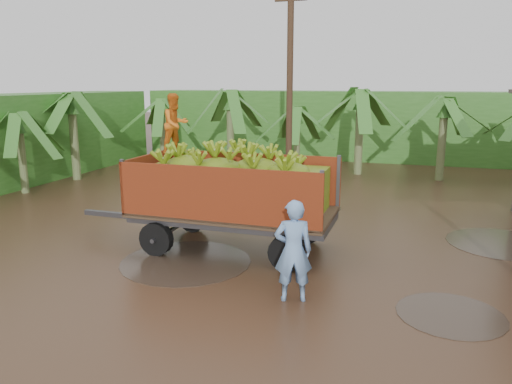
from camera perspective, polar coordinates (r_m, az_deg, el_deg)
ground at (r=12.43m, az=7.99°, el=-6.89°), size 100.00×100.00×0.00m
hedge_north at (r=27.95m, az=9.90°, el=7.59°), size 22.00×3.00×3.60m
banana_trailer at (r=12.24m, az=-2.67°, el=0.10°), size 6.80×2.38×3.82m
man_blue at (r=9.47m, az=4.27°, el=-6.72°), size 0.84×0.68×1.98m
utility_pole at (r=19.12m, az=3.87°, el=11.67°), size 1.20×0.24×7.56m
banana_plants at (r=19.43m, az=-4.46°, el=5.61°), size 24.23×21.12×3.92m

